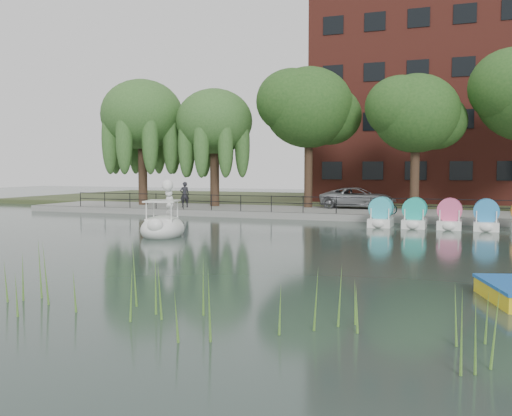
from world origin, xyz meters
The scene contains 16 objects.
ground_plane centered at (0.00, 0.00, 0.00)m, with size 120.00×120.00×0.00m, color #303F3E.
promenade centered at (0.00, 16.00, 0.20)m, with size 40.00×6.00×0.40m, color gray.
kerb centered at (0.00, 13.05, 0.20)m, with size 40.00×0.25×0.40m, color gray.
land_strip centered at (0.00, 30.00, 0.18)m, with size 60.00×22.00×0.36m, color #47512D.
railing centered at (0.00, 13.25, 1.15)m, with size 32.00×0.05×1.00m.
apartment_building centered at (7.00, 29.97, 9.36)m, with size 20.00×10.07×18.00m.
willow_left centered at (-13.00, 16.50, 6.87)m, with size 5.88×5.88×9.01m.
willow_mid centered at (-7.50, 17.00, 6.25)m, with size 5.32×5.32×8.15m.
broadleaf_center centered at (-1.00, 18.00, 7.06)m, with size 6.00×6.00×9.25m.
broadleaf_right centered at (6.00, 17.50, 6.39)m, with size 5.40×5.40×8.32m.
minivan centered at (2.34, 18.23, 1.19)m, with size 5.68×2.61×1.58m, color gray.
bicycle centered at (4.57, 13.92, 0.90)m, with size 1.72×0.60×1.00m, color gray.
pedestrian centered at (-8.79, 14.94, 1.39)m, with size 0.71×0.48×1.98m, color black.
swan_boat centered at (-3.59, 3.01, 0.55)m, with size 2.63×3.39×2.53m.
pedal_boat_row centered at (9.19, 10.76, 0.61)m, with size 9.65×1.70×1.40m.
reed_bank centered at (2.00, -9.50, 0.60)m, with size 24.00×2.40×1.20m.
Camera 1 is at (9.29, -19.30, 3.04)m, focal length 40.00 mm.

